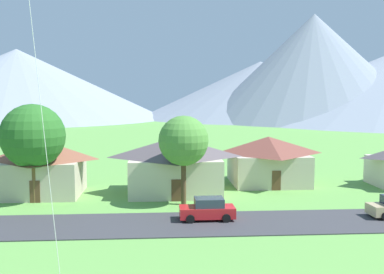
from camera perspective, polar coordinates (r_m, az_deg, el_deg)
The scene contains 10 objects.
road_strip at distance 34.39m, azimuth -1.91°, elevation -10.81°, with size 160.00×6.45×0.08m, color #38383D.
mountain_east_ridge at distance 188.68m, azimuth 8.50°, elevation 5.88°, with size 98.22×98.22×22.69m, color gray.
mountain_far_east_ridge at distance 190.15m, azimuth -20.97°, elevation 6.21°, with size 114.47×114.47×26.85m, color gray.
mountain_west_ridge at distance 171.08m, azimuth 14.90°, elevation 8.38°, with size 79.76×79.76×38.01m, color gray.
house_left_center at distance 49.76m, azimuth 9.48°, elevation -2.76°, with size 8.40×7.81×5.08m.
house_right_center at distance 45.84m, azimuth -18.04°, elevation -3.55°, with size 7.57×7.13×5.24m.
house_rightmost at distance 44.42m, azimuth -2.14°, elevation -3.41°, with size 9.38×7.68×5.48m.
tree_left_of_center at distance 39.37m, azimuth -1.07°, elevation -0.51°, with size 4.35×4.35×7.79m.
tree_center at distance 42.45m, azimuth -19.27°, elevation 0.10°, with size 5.67×5.67×8.79m.
parked_car_red_mid_west at distance 35.23m, azimuth 1.96°, elevation -9.02°, with size 4.22×2.12×1.68m.
Camera 1 is at (-1.17, -7.59, 9.65)m, focal length 42.69 mm.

